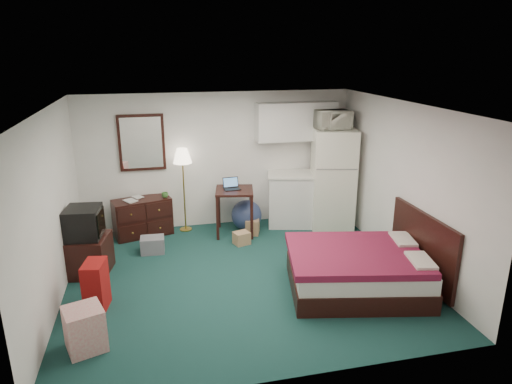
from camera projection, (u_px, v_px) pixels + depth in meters
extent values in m
cube|color=#0E2A28|center=(242.00, 277.00, 6.76)|extent=(5.00, 4.50, 0.01)
cube|color=white|center=(241.00, 107.00, 6.01)|extent=(5.00, 4.50, 0.01)
cube|color=white|center=(218.00, 160.00, 8.48)|extent=(5.00, 0.01, 2.50)
cube|color=white|center=(289.00, 269.00, 4.30)|extent=(5.00, 0.01, 2.50)
cube|color=white|center=(51.00, 211.00, 5.85)|extent=(0.01, 4.50, 2.50)
cube|color=white|center=(403.00, 185.00, 6.93)|extent=(0.01, 4.50, 2.50)
sphere|color=navy|center=(246.00, 215.00, 8.46)|extent=(0.63, 0.63, 0.56)
imported|color=white|center=(333.00, 118.00, 8.12)|extent=(0.61, 0.35, 0.41)
imported|color=tan|center=(125.00, 196.00, 7.88)|extent=(0.16, 0.11, 0.24)
imported|color=tan|center=(133.00, 193.00, 8.09)|extent=(0.14, 0.10, 0.21)
imported|color=#427E35|center=(165.00, 194.00, 8.16)|extent=(0.15, 0.14, 0.12)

